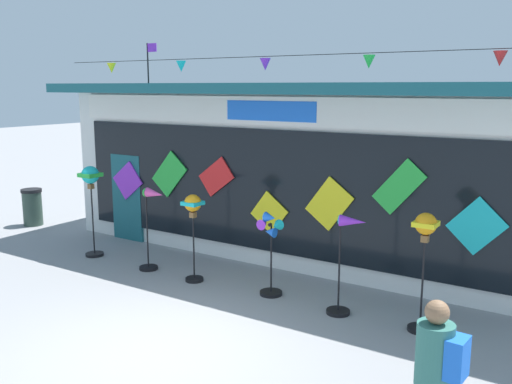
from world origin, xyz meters
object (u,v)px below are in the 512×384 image
object	(u,v)px
person_near_camera	(435,383)
wind_spinner_right	(346,257)
kite_shop_building	(320,164)
wind_spinner_far_left	(91,186)
wind_spinner_center_right	(270,244)
wind_spinner_left	(152,219)
trash_bin	(32,207)
wind_spinner_far_right	(425,243)
wind_spinner_center_left	(193,216)

from	to	relation	value
person_near_camera	wind_spinner_right	bearing A→B (deg)	-139.19
kite_shop_building	wind_spinner_far_left	world-z (taller)	kite_shop_building
wind_spinner_center_right	wind_spinner_right	world-z (taller)	wind_spinner_right
wind_spinner_far_left	person_near_camera	distance (m)	8.50
wind_spinner_left	wind_spinner_center_right	bearing A→B (deg)	2.60
wind_spinner_far_left	wind_spinner_right	distance (m)	5.80
trash_bin	wind_spinner_far_right	bearing A→B (deg)	-5.14
kite_shop_building	person_near_camera	size ratio (longest dim) A/B	6.70
wind_spinner_far_left	trash_bin	size ratio (longest dim) A/B	2.03
wind_spinner_far_left	trash_bin	world-z (taller)	wind_spinner_far_left
wind_spinner_center_left	wind_spinner_center_right	bearing A→B (deg)	5.41
person_near_camera	trash_bin	size ratio (longest dim) A/B	1.77
wind_spinner_right	trash_bin	size ratio (longest dim) A/B	1.71
kite_shop_building	trash_bin	size ratio (longest dim) A/B	11.87
wind_spinner_far_right	person_near_camera	xyz separation A→B (m)	(1.00, -2.99, -0.45)
kite_shop_building	wind_spinner_far_left	bearing A→B (deg)	-135.95
wind_spinner_far_left	wind_spinner_center_right	bearing A→B (deg)	0.97
wind_spinner_left	wind_spinner_center_right	xyz separation A→B (m)	(2.60, 0.12, -0.11)
wind_spinner_right	person_near_camera	bearing A→B (deg)	-53.36
person_near_camera	wind_spinner_center_right	bearing A→B (deg)	-125.75
wind_spinner_far_left	wind_spinner_center_left	bearing A→B (deg)	-1.52
kite_shop_building	wind_spinner_far_right	size ratio (longest dim) A/B	6.32
wind_spinner_far_left	trash_bin	bearing A→B (deg)	164.03
wind_spinner_right	trash_bin	world-z (taller)	wind_spinner_right
wind_spinner_center_right	wind_spinner_far_right	bearing A→B (deg)	-0.54
wind_spinner_center_right	wind_spinner_left	bearing A→B (deg)	-177.40
wind_spinner_far_left	wind_spinner_center_right	xyz separation A→B (m)	(4.34, 0.07, -0.60)
wind_spinner_far_left	person_near_camera	bearing A→B (deg)	-20.34
wind_spinner_far_left	wind_spinner_center_right	world-z (taller)	wind_spinner_far_left
trash_bin	wind_spinner_right	bearing A→B (deg)	-6.21
person_near_camera	trash_bin	world-z (taller)	person_near_camera
wind_spinner_far_left	kite_shop_building	bearing A→B (deg)	44.05
wind_spinner_right	wind_spinner_far_left	bearing A→B (deg)	179.81
wind_spinner_left	trash_bin	distance (m)	5.30
wind_spinner_left	wind_spinner_right	xyz separation A→B (m)	(4.03, 0.03, -0.08)
person_near_camera	kite_shop_building	bearing A→B (deg)	-141.46
wind_spinner_left	trash_bin	xyz separation A→B (m)	(-5.17, 1.03, -0.55)
wind_spinner_center_right	trash_bin	bearing A→B (deg)	173.33
wind_spinner_far_left	person_near_camera	world-z (taller)	wind_spinner_far_left
wind_spinner_far_left	wind_spinner_left	size ratio (longest dim) A/B	1.18
kite_shop_building	wind_spinner_center_right	size ratio (longest dim) A/B	7.67
person_near_camera	wind_spinner_far_left	bearing A→B (deg)	-106.18
wind_spinner_far_right	wind_spinner_center_right	bearing A→B (deg)	179.46
wind_spinner_far_right	wind_spinner_center_left	bearing A→B (deg)	-178.31
wind_spinner_right	wind_spinner_far_right	size ratio (longest dim) A/B	0.91
wind_spinner_center_right	wind_spinner_far_right	xyz separation A→B (m)	(2.61, -0.02, 0.42)
wind_spinner_right	trash_bin	bearing A→B (deg)	173.79
kite_shop_building	wind_spinner_far_right	distance (m)	4.82
wind_spinner_left	wind_spinner_far_right	bearing A→B (deg)	1.03
wind_spinner_far_left	wind_spinner_center_left	size ratio (longest dim) A/B	1.18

